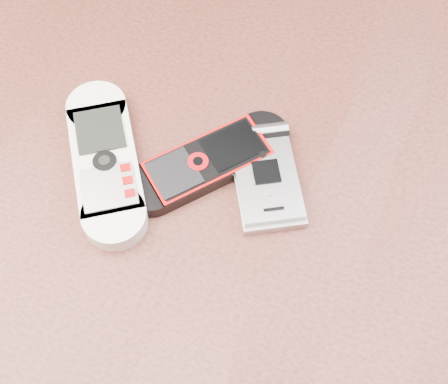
{
  "coord_description": "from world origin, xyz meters",
  "views": [
    {
      "loc": [
        0.09,
        -0.2,
        1.15
      ],
      "look_at": [
        0.01,
        0.0,
        0.76
      ],
      "focal_mm": 50.0,
      "sensor_mm": 36.0,
      "label": 1
    }
  ],
  "objects_px": {
    "table": "(219,254)",
    "nokia_black_red": "(208,162)",
    "motorola_razr": "(266,179)",
    "nokia_white": "(105,161)"
  },
  "relations": [
    {
      "from": "table",
      "to": "motorola_razr",
      "type": "bearing_deg",
      "value": 39.11
    },
    {
      "from": "table",
      "to": "nokia_white",
      "type": "relative_size",
      "value": 8.49
    },
    {
      "from": "table",
      "to": "nokia_white",
      "type": "distance_m",
      "value": 0.14
    },
    {
      "from": "nokia_black_red",
      "to": "motorola_razr",
      "type": "xyz_separation_m",
      "value": [
        0.04,
        0.0,
        0.0
      ]
    },
    {
      "from": "table",
      "to": "nokia_black_red",
      "type": "xyz_separation_m",
      "value": [
        -0.02,
        0.02,
        0.11
      ]
    },
    {
      "from": "nokia_black_red",
      "to": "nokia_white",
      "type": "bearing_deg",
      "value": -119.36
    },
    {
      "from": "table",
      "to": "motorola_razr",
      "type": "relative_size",
      "value": 13.4
    },
    {
      "from": "nokia_white",
      "to": "motorola_razr",
      "type": "bearing_deg",
      "value": -20.12
    },
    {
      "from": "motorola_razr",
      "to": "nokia_white",
      "type": "bearing_deg",
      "value": 164.79
    },
    {
      "from": "motorola_razr",
      "to": "nokia_black_red",
      "type": "bearing_deg",
      "value": 153.07
    }
  ]
}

